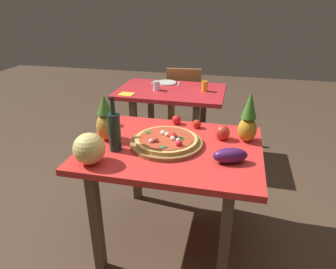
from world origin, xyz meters
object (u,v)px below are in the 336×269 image
Objects in this scene: pizza_board at (166,143)px; eggplant at (230,156)px; dinner_plate at (166,83)px; bell_pepper at (223,133)px; pizza at (167,139)px; fork_utensil at (154,82)px; tomato_at_corner at (113,121)px; pineapple_left at (106,120)px; knife_utensil at (179,84)px; drinking_glass_water at (156,86)px; dining_chair at (184,97)px; pineapple_right at (248,120)px; tomato_beside_pepper at (197,124)px; background_table at (171,100)px; napkin_folded at (126,94)px; display_table at (172,159)px; tomato_near_board at (177,120)px; drinking_glass_juice at (205,86)px; melon at (89,149)px; wine_bottle at (114,131)px.

eggplant is at bearing -19.08° from pizza_board.
bell_pepper is at bearing -61.80° from dinner_plate.
pizza reaches higher than fork_utensil.
pineapple_left is at bearing -77.91° from tomato_at_corner.
eggplant is 1.71m from knife_utensil.
pizza is 5.79× the size of tomato_at_corner.
eggplant is at bearing -59.18° from drinking_glass_water.
bell_pepper is (0.34, 0.17, 0.01)m from pizza.
knife_utensil is at bearing 84.43° from dining_chair.
pizza is 1.19× the size of pineapple_right.
pizza reaches higher than tomato_beside_pepper.
tomato_beside_pepper is 0.35× the size of knife_utensil.
background_table is at bearing 19.80° from drinking_glass_water.
display_table is at bearing -55.85° from napkin_folded.
pizza_board is 6.85× the size of tomato_near_board.
drinking_glass_juice is (-0.41, 1.08, -0.10)m from pineapple_right.
dinner_plate is (0.04, 0.27, -0.04)m from drinking_glass_water.
pineapple_left is at bearing 95.92° from melon.
dinner_plate is at bearing 123.54° from pineapple_right.
napkin_folded is at bearing -120.30° from dinner_plate.
knife_utensil is (-0.00, -0.36, 0.26)m from dining_chair.
display_table is 11.10× the size of drinking_glass_juice.
drinking_glass_juice is at bearing 85.67° from pizza_board.
drinking_glass_water reaches higher than napkin_folded.
eggplant is at bearing -18.97° from pizza.
pizza_board reaches higher than knife_utensil.
dining_chair is at bearing 97.80° from tomato_near_board.
knife_utensil is (0.14, 0.00, -0.00)m from dinner_plate.
display_table is at bearing -109.24° from tomato_beside_pepper.
tomato_near_board reaches higher than display_table.
tomato_beside_pepper is (0.16, -0.04, -0.00)m from tomato_near_board.
tomato_near_board is at bearing -74.96° from background_table.
wine_bottle is at bearing 82.03° from dining_chair.
pizza is 1.30× the size of pineapple_left.
pizza is 0.51m from tomato_at_corner.
dining_chair reaches higher than pizza.
wine_bottle is 0.85m from pineapple_right.
bell_pepper is 1.50× the size of tomato_at_corner.
tomato_beside_pepper is at bearing -58.36° from drinking_glass_water.
pineapple_left is 0.92m from pineapple_right.
melon is 0.80m from eggplant.
pizza is 0.38m from bell_pepper.
background_table is at bearing 113.24° from tomato_beside_pepper.
tomato_near_board is (0.36, 0.68, -0.06)m from melon.
pineapple_left is 1.72× the size of knife_utensil.
tomato_near_board is 1.10× the size of tomato_beside_pepper.
display_table is at bearing 160.01° from eggplant.
drinking_glass_water is 0.33m from napkin_folded.
tomato_at_corner is at bearing 153.48° from pizza_board.
wine_bottle is 0.58m from tomato_near_board.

